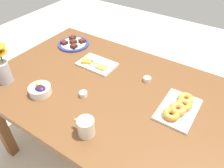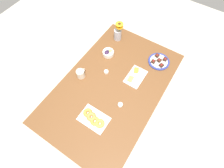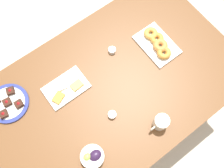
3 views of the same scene
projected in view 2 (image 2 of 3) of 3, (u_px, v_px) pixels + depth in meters
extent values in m
plane|color=beige|center=(112.00, 111.00, 2.50)|extent=(6.00, 6.00, 0.00)
cube|color=brown|center=(112.00, 87.00, 1.87)|extent=(1.60, 1.00, 0.04)
cube|color=brown|center=(166.00, 75.00, 2.38)|extent=(0.07, 0.07, 0.70)
cube|color=brown|center=(47.00, 131.00, 2.00)|extent=(0.07, 0.07, 0.70)
cube|color=brown|center=(114.00, 50.00, 2.60)|extent=(0.07, 0.07, 0.70)
cylinder|color=silver|center=(81.00, 74.00, 1.87)|extent=(0.08, 0.08, 0.10)
cylinder|color=brown|center=(80.00, 72.00, 1.83)|extent=(0.07, 0.07, 0.00)
torus|color=silver|center=(84.00, 70.00, 1.89)|extent=(0.05, 0.01, 0.05)
cylinder|color=white|center=(108.00, 53.00, 2.04)|extent=(0.13, 0.13, 0.05)
ellipsoid|color=#2D1938|center=(107.00, 53.00, 2.02)|extent=(0.07, 0.06, 0.04)
ellipsoid|color=#9EC14C|center=(110.00, 51.00, 2.03)|extent=(0.05, 0.04, 0.04)
cube|color=white|center=(136.00, 77.00, 1.90)|extent=(0.26, 0.17, 0.01)
cube|color=#EFB74C|center=(131.00, 79.00, 1.87)|extent=(0.07, 0.05, 0.02)
cube|color=white|center=(138.00, 76.00, 1.89)|extent=(0.08, 0.06, 0.02)
cube|color=orange|center=(136.00, 70.00, 1.92)|extent=(0.08, 0.07, 0.02)
cube|color=white|center=(94.00, 119.00, 1.67)|extent=(0.19, 0.28, 0.01)
torus|color=gold|center=(100.00, 123.00, 1.62)|extent=(0.09, 0.09, 0.03)
torus|color=orange|center=(95.00, 121.00, 1.63)|extent=(0.10, 0.10, 0.03)
torus|color=orange|center=(91.00, 117.00, 1.65)|extent=(0.11, 0.11, 0.04)
torus|color=#CA8534|center=(88.00, 113.00, 1.67)|extent=(0.12, 0.12, 0.03)
cylinder|color=white|center=(106.00, 72.00, 1.92)|extent=(0.05, 0.05, 0.03)
cylinder|color=#C68923|center=(106.00, 71.00, 1.91)|extent=(0.04, 0.04, 0.01)
cylinder|color=white|center=(120.00, 105.00, 1.73)|extent=(0.05, 0.05, 0.03)
cylinder|color=maroon|center=(120.00, 104.00, 1.72)|extent=(0.04, 0.04, 0.01)
cylinder|color=navy|center=(159.00, 61.00, 2.00)|extent=(0.24, 0.24, 0.01)
cylinder|color=white|center=(159.00, 61.00, 2.00)|extent=(0.20, 0.20, 0.01)
cube|color=#381E14|center=(153.00, 61.00, 1.98)|extent=(0.05, 0.05, 0.02)
cone|color=red|center=(154.00, 60.00, 1.96)|extent=(0.02, 0.02, 0.01)
cube|color=#381E14|center=(157.00, 56.00, 2.02)|extent=(0.05, 0.05, 0.02)
cone|color=red|center=(157.00, 55.00, 2.00)|extent=(0.02, 0.02, 0.01)
cube|color=#381E14|center=(161.00, 65.00, 1.95)|extent=(0.05, 0.05, 0.02)
cone|color=red|center=(162.00, 64.00, 1.93)|extent=(0.02, 0.02, 0.01)
cube|color=#381E14|center=(165.00, 59.00, 1.99)|extent=(0.05, 0.05, 0.02)
cone|color=red|center=(166.00, 58.00, 1.97)|extent=(0.02, 0.02, 0.01)
cube|color=#381E14|center=(159.00, 60.00, 1.98)|extent=(0.05, 0.05, 0.02)
cone|color=red|center=(160.00, 59.00, 1.97)|extent=(0.02, 0.02, 0.01)
cylinder|color=#B2B2BC|center=(118.00, 35.00, 2.12)|extent=(0.09, 0.09, 0.14)
cylinder|color=#3D702D|center=(119.00, 28.00, 2.01)|extent=(0.01, 0.01, 0.10)
cylinder|color=yellow|center=(119.00, 24.00, 1.97)|extent=(0.09, 0.09, 0.01)
cylinder|color=#472D14|center=(119.00, 24.00, 1.96)|extent=(0.04, 0.04, 0.01)
cylinder|color=#3D702D|center=(119.00, 29.00, 2.03)|extent=(0.01, 0.01, 0.06)
cylinder|color=orange|center=(119.00, 27.00, 2.00)|extent=(0.09, 0.09, 0.01)
cylinder|color=#472D14|center=(119.00, 26.00, 2.00)|extent=(0.04, 0.04, 0.01)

